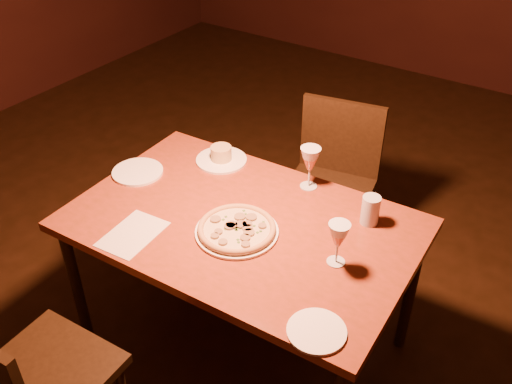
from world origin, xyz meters
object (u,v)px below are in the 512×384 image
Objects in this scene: pizza_plate at (237,229)px; dining_table at (242,234)px; chair_near at (27,382)px; chair_far at (332,179)px.

dining_table is at bearing 109.43° from pizza_plate.
chair_near reaches higher than pizza_plate.
pizza_plate is (0.01, -0.82, 0.24)m from chair_far.
chair_far is (0.01, 0.75, -0.16)m from dining_table.
chair_near is 2.71× the size of pizza_plate.
dining_table is 1.58× the size of chair_near.
dining_table is 0.77m from chair_far.
dining_table is at bearing -101.62° from chair_far.
pizza_plate reaches higher than dining_table.
chair_near is 1.62m from chair_far.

